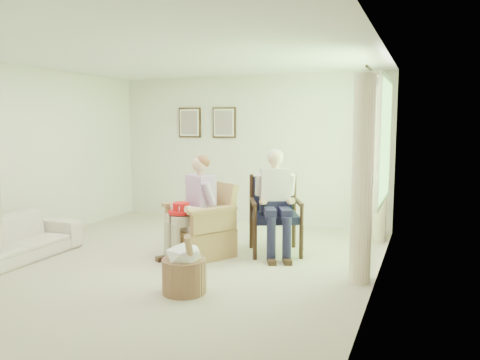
# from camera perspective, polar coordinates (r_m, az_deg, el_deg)

# --- Properties ---
(floor) EXTENTS (5.50, 5.50, 0.00)m
(floor) POSITION_cam_1_polar(r_m,az_deg,el_deg) (6.12, -8.49, -9.97)
(floor) COLOR #C3B59D
(floor) RESTS_ON ground
(back_wall) EXTENTS (5.00, 0.04, 2.60)m
(back_wall) POSITION_cam_1_polar(r_m,az_deg,el_deg) (8.35, 0.99, 3.72)
(back_wall) COLOR silver
(back_wall) RESTS_ON ground
(left_wall) EXTENTS (0.04, 5.50, 2.60)m
(left_wall) POSITION_cam_1_polar(r_m,az_deg,el_deg) (7.47, -25.46, 2.65)
(left_wall) COLOR silver
(left_wall) RESTS_ON ground
(right_wall) EXTENTS (0.04, 5.50, 2.60)m
(right_wall) POSITION_cam_1_polar(r_m,az_deg,el_deg) (5.07, 16.33, 1.32)
(right_wall) COLOR silver
(right_wall) RESTS_ON ground
(ceiling) EXTENTS (5.00, 5.50, 0.02)m
(ceiling) POSITION_cam_1_polar(r_m,az_deg,el_deg) (5.91, -8.96, 14.91)
(ceiling) COLOR white
(ceiling) RESTS_ON back_wall
(window) EXTENTS (0.13, 2.50, 1.63)m
(window) POSITION_cam_1_polar(r_m,az_deg,el_deg) (6.25, 17.22, 4.92)
(window) COLOR #2D6B23
(window) RESTS_ON right_wall
(curtain_left) EXTENTS (0.34, 0.34, 2.30)m
(curtain_left) POSITION_cam_1_polar(r_m,az_deg,el_deg) (5.33, 14.70, 0.01)
(curtain_left) COLOR beige
(curtain_left) RESTS_ON ground
(curtain_right) EXTENTS (0.34, 0.34, 2.30)m
(curtain_right) POSITION_cam_1_polar(r_m,az_deg,el_deg) (7.27, 16.72, 1.75)
(curtain_right) COLOR beige
(curtain_right) RESTS_ON ground
(framed_print_left) EXTENTS (0.45, 0.05, 0.55)m
(framed_print_left) POSITION_cam_1_polar(r_m,az_deg,el_deg) (8.78, -6.16, 6.97)
(framed_print_left) COLOR #382114
(framed_print_left) RESTS_ON back_wall
(framed_print_right) EXTENTS (0.45, 0.05, 0.55)m
(framed_print_right) POSITION_cam_1_polar(r_m,az_deg,el_deg) (8.47, -1.95, 7.01)
(framed_print_right) COLOR #382114
(framed_print_right) RESTS_ON back_wall
(wicker_armchair) EXTENTS (0.76, 0.76, 0.98)m
(wicker_armchair) POSITION_cam_1_polar(r_m,az_deg,el_deg) (6.36, -4.73, -6.37)
(wicker_armchair) COLOR tan
(wicker_armchair) RESTS_ON ground
(wood_armchair) EXTENTS (0.67, 0.63, 1.03)m
(wood_armchair) POSITION_cam_1_polar(r_m,az_deg,el_deg) (6.46, 4.60, -3.86)
(wood_armchair) COLOR black
(wood_armchair) RESTS_ON ground
(sofa) EXTENTS (1.93, 0.76, 0.56)m
(sofa) POSITION_cam_1_polar(r_m,az_deg,el_deg) (6.71, -26.55, -6.63)
(sofa) COLOR #F1E0D0
(sofa) RESTS_ON ground
(person_wicker) EXTENTS (0.40, 0.62, 1.32)m
(person_wicker) POSITION_cam_1_polar(r_m,az_deg,el_deg) (6.15, -5.32, -2.50)
(person_wicker) COLOR #BCAF97
(person_wicker) RESTS_ON ground
(person_dark) EXTENTS (0.40, 0.62, 1.40)m
(person_dark) POSITION_cam_1_polar(r_m,az_deg,el_deg) (6.26, 4.15, -1.76)
(person_dark) COLOR #1B1938
(person_dark) RESTS_ON ground
(red_hat) EXTENTS (0.33, 0.33, 0.14)m
(red_hat) POSITION_cam_1_polar(r_m,az_deg,el_deg) (6.08, -7.18, -3.57)
(red_hat) COLOR red
(red_hat) RESTS_ON person_wicker
(hatbox) EXTENTS (0.49, 0.49, 0.68)m
(hatbox) POSITION_cam_1_polar(r_m,az_deg,el_deg) (5.01, -6.82, -10.60)
(hatbox) COLOR tan
(hatbox) RESTS_ON ground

